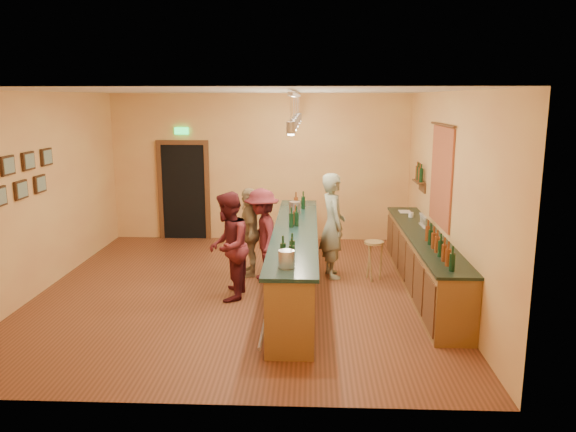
{
  "coord_description": "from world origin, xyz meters",
  "views": [
    {
      "loc": [
        1.13,
        -8.72,
        3.09
      ],
      "look_at": [
        0.75,
        0.2,
        1.22
      ],
      "focal_mm": 35.0,
      "sensor_mm": 36.0,
      "label": 1
    }
  ],
  "objects_px": {
    "customer_b": "(250,232)",
    "bar_stool": "(374,250)",
    "customer_c": "(262,235)",
    "bartender": "(333,226)",
    "customer_a": "(228,246)",
    "back_counter": "(423,261)",
    "tasting_bar": "(295,256)"
  },
  "relations": [
    {
      "from": "bar_stool",
      "to": "bartender",
      "type": "bearing_deg",
      "value": 165.44
    },
    {
      "from": "customer_c",
      "to": "bar_stool",
      "type": "relative_size",
      "value": 2.32
    },
    {
      "from": "customer_b",
      "to": "customer_c",
      "type": "relative_size",
      "value": 0.98
    },
    {
      "from": "bartender",
      "to": "customer_c",
      "type": "distance_m",
      "value": 1.25
    },
    {
      "from": "tasting_bar",
      "to": "customer_c",
      "type": "distance_m",
      "value": 0.85
    },
    {
      "from": "back_counter",
      "to": "bar_stool",
      "type": "height_order",
      "value": "back_counter"
    },
    {
      "from": "tasting_bar",
      "to": "customer_c",
      "type": "bearing_deg",
      "value": 135.23
    },
    {
      "from": "customer_b",
      "to": "bar_stool",
      "type": "xyz_separation_m",
      "value": [
        2.17,
        -0.21,
        -0.24
      ]
    },
    {
      "from": "back_counter",
      "to": "bar_stool",
      "type": "relative_size",
      "value": 6.6
    },
    {
      "from": "bartender",
      "to": "customer_a",
      "type": "bearing_deg",
      "value": 112.85
    },
    {
      "from": "bartender",
      "to": "customer_a",
      "type": "xyz_separation_m",
      "value": [
        -1.66,
        -1.19,
        -0.07
      ]
    },
    {
      "from": "bartender",
      "to": "customer_b",
      "type": "bearing_deg",
      "value": 76.17
    },
    {
      "from": "tasting_bar",
      "to": "bar_stool",
      "type": "distance_m",
      "value": 1.48
    },
    {
      "from": "customer_a",
      "to": "bartender",
      "type": "bearing_deg",
      "value": 127.64
    },
    {
      "from": "customer_c",
      "to": "bar_stool",
      "type": "xyz_separation_m",
      "value": [
        1.92,
        0.07,
        -0.26
      ]
    },
    {
      "from": "back_counter",
      "to": "customer_a",
      "type": "height_order",
      "value": "customer_a"
    },
    {
      "from": "tasting_bar",
      "to": "bar_stool",
      "type": "height_order",
      "value": "tasting_bar"
    },
    {
      "from": "customer_a",
      "to": "customer_c",
      "type": "distance_m",
      "value": 1.04
    },
    {
      "from": "back_counter",
      "to": "customer_b",
      "type": "height_order",
      "value": "customer_b"
    },
    {
      "from": "back_counter",
      "to": "customer_c",
      "type": "height_order",
      "value": "customer_c"
    },
    {
      "from": "back_counter",
      "to": "customer_c",
      "type": "distance_m",
      "value": 2.73
    },
    {
      "from": "back_counter",
      "to": "customer_b",
      "type": "relative_size",
      "value": 2.89
    },
    {
      "from": "customer_a",
      "to": "customer_b",
      "type": "bearing_deg",
      "value": 172.73
    },
    {
      "from": "customer_b",
      "to": "customer_a",
      "type": "bearing_deg",
      "value": -17.91
    },
    {
      "from": "bartender",
      "to": "customer_a",
      "type": "distance_m",
      "value": 2.04
    },
    {
      "from": "bartender",
      "to": "customer_c",
      "type": "relative_size",
      "value": 1.15
    },
    {
      "from": "tasting_bar",
      "to": "customer_b",
      "type": "bearing_deg",
      "value": 134.17
    },
    {
      "from": "bar_stool",
      "to": "customer_a",
      "type": "bearing_deg",
      "value": -156.89
    },
    {
      "from": "customer_a",
      "to": "bar_stool",
      "type": "height_order",
      "value": "customer_a"
    },
    {
      "from": "back_counter",
      "to": "customer_b",
      "type": "bearing_deg",
      "value": 166.99
    },
    {
      "from": "tasting_bar",
      "to": "bartender",
      "type": "bearing_deg",
      "value": 52.92
    },
    {
      "from": "bartender",
      "to": "customer_a",
      "type": "height_order",
      "value": "bartender"
    }
  ]
}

